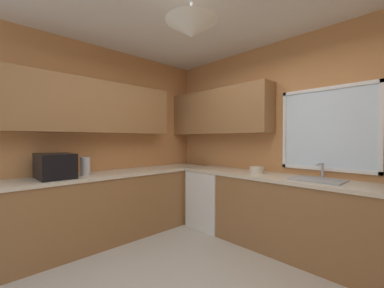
% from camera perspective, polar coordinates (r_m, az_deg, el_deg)
% --- Properties ---
extents(room_shell, '(4.07, 3.64, 2.76)m').
position_cam_1_polar(room_shell, '(2.65, 1.63, 10.73)').
color(room_shell, '#C6844C').
rests_on(room_shell, ground_plane).
extents(counter_run_left, '(0.65, 3.25, 0.90)m').
position_cam_1_polar(counter_run_left, '(3.53, -19.75, -13.83)').
color(counter_run_left, olive).
rests_on(counter_run_left, ground_plane).
extents(counter_run_back, '(3.16, 0.65, 0.90)m').
position_cam_1_polar(counter_run_back, '(3.23, 22.38, -15.29)').
color(counter_run_back, olive).
rests_on(counter_run_back, ground_plane).
extents(dishwasher, '(0.60, 0.60, 0.86)m').
position_cam_1_polar(dishwasher, '(3.84, 4.93, -12.89)').
color(dishwasher, white).
rests_on(dishwasher, ground_plane).
extents(microwave, '(0.48, 0.36, 0.29)m').
position_cam_1_polar(microwave, '(3.23, -29.91, -4.55)').
color(microwave, black).
rests_on(microwave, counter_run_left).
extents(kettle, '(0.12, 0.12, 0.23)m').
position_cam_1_polar(kettle, '(3.31, -24.11, -4.86)').
color(kettle, '#B7B7BC').
rests_on(kettle, counter_run_left).
extents(sink_assembly, '(0.53, 0.40, 0.19)m').
position_cam_1_polar(sink_assembly, '(3.03, 27.83, -7.45)').
color(sink_assembly, '#9EA0A5').
rests_on(sink_assembly, counter_run_back).
extents(bowl, '(0.18, 0.18, 0.09)m').
position_cam_1_polar(bowl, '(3.33, 15.22, -6.00)').
color(bowl, beige).
rests_on(bowl, counter_run_back).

